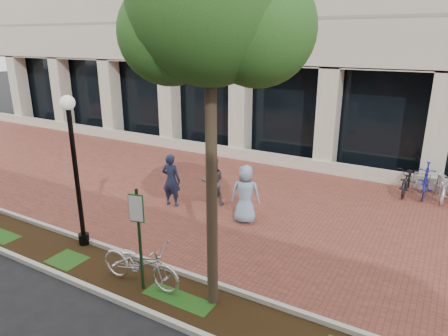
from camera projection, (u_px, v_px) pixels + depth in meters
The scene contains 14 objects.
ground at pixel (225, 199), 13.71m from camera, with size 120.00×120.00×0.00m, color black.
brick_plaza at pixel (225, 199), 13.71m from camera, with size 40.00×9.00×0.01m, color brown.
planting_strip at pixel (114, 273), 9.38m from camera, with size 40.00×1.50×0.01m, color black.
curb_plaza_side at pixel (135, 257), 9.98m from camera, with size 40.00×0.12×0.12m, color beige.
curb_street_side at pixel (89, 288), 8.75m from camera, with size 40.00×0.12×0.12m, color beige.
parking_sign at pixel (138, 227), 8.34m from camera, with size 0.34×0.07×2.37m.
lamppost at pixel (75, 164), 10.03m from camera, with size 0.36×0.36×3.98m.
street_tree at pixel (213, 15), 6.64m from camera, with size 3.33×2.77×7.22m.
locked_bicycle at pixel (140, 263), 8.81m from camera, with size 0.72×2.05×1.08m, color silver.
pedestrian_left at pixel (171, 180), 12.97m from camera, with size 0.64×0.42×1.76m, color #1E294D.
pedestrian_mid at pixel (213, 181), 13.05m from camera, with size 0.79×0.61×1.62m, color slate.
pedestrian_right at pixel (245, 194), 11.76m from camera, with size 0.87×0.57×1.78m, color #7C9BB9.
bollard at pixel (438, 184), 13.88m from camera, with size 0.12×0.12×0.87m.
bike_rack_cluster at pixel (443, 184), 13.59m from camera, with size 3.09×2.06×1.15m.
Camera 1 is at (6.31, -11.02, 5.27)m, focal length 32.00 mm.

